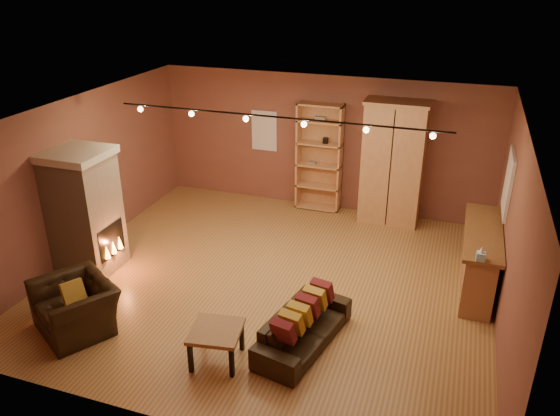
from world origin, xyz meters
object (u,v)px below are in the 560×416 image
at_px(loveseat, 304,322).
at_px(coffee_table, 216,334).
at_px(armoire, 393,163).
at_px(fireplace, 85,212).
at_px(bar_counter, 479,259).
at_px(armchair, 75,299).
at_px(bookcase, 320,156).

distance_m(loveseat, coffee_table, 1.20).
height_order(armoire, coffee_table, armoire).
distance_m(fireplace, loveseat, 4.16).
height_order(fireplace, bar_counter, fireplace).
relative_size(armchair, coffee_table, 1.78).
bearing_deg(bar_counter, armoire, 130.32).
relative_size(loveseat, armchair, 1.36).
height_order(armoire, bar_counter, armoire).
bearing_deg(bookcase, bar_counter, -34.48).
bearing_deg(armchair, bar_counter, 60.54).
bearing_deg(loveseat, fireplace, 90.56).
bearing_deg(fireplace, loveseat, -11.25).
bearing_deg(bookcase, loveseat, -77.36).
height_order(fireplace, loveseat, fireplace).
relative_size(bookcase, armoire, 0.92).
height_order(bookcase, bar_counter, bookcase).
xyz_separation_m(armoire, armchair, (-3.66, -5.05, -0.75)).
xyz_separation_m(bar_counter, armchair, (-5.38, -3.02, -0.03)).
xyz_separation_m(loveseat, coffee_table, (-0.98, -0.70, 0.06)).
bearing_deg(coffee_table, loveseat, 35.66).
xyz_separation_m(bookcase, loveseat, (1.02, -4.53, -0.79)).
distance_m(bookcase, armoire, 1.53).
bearing_deg(armchair, coffee_table, 31.54).
bearing_deg(coffee_table, armchair, -179.72).
bearing_deg(bar_counter, loveseat, -133.97).
bearing_deg(armoire, fireplace, -141.96).
xyz_separation_m(bookcase, armchair, (-2.14, -5.24, -0.67)).
distance_m(fireplace, coffee_table, 3.45).
distance_m(bookcase, loveseat, 4.71).
height_order(bookcase, armoire, armoire).
height_order(fireplace, armoire, armoire).
relative_size(armoire, coffee_table, 3.32).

